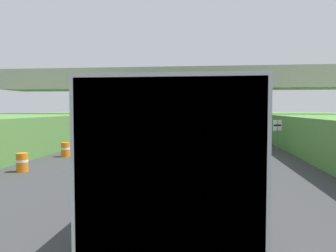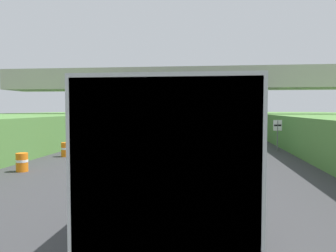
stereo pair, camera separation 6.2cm
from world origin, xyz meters
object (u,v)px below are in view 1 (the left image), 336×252
object	(u,v)px
overhead_highway_sign	(181,104)
truck_black	(185,115)
construction_barrel_3	(65,149)
car_blue	(228,126)
truck_orange	(202,115)
truck_green	(200,123)
construction_barrel_2	(22,162)
speed_limit_sign	(277,130)
construction_barrel_4	(93,142)
truck_silver	(186,159)

from	to	relation	value
overhead_highway_sign	truck_black	world-z (taller)	overhead_highway_sign
overhead_highway_sign	construction_barrel_3	distance (m)	12.88
car_blue	overhead_highway_sign	bearing A→B (deg)	-112.85
truck_orange	car_blue	size ratio (longest dim) A/B	1.78
truck_green	truck_black	bearing A→B (deg)	95.70
overhead_highway_sign	construction_barrel_2	xyz separation A→B (m)	(-6.53, -15.67, -3.07)
speed_limit_sign	truck_green	xyz separation A→B (m)	(-5.57, 0.91, 0.46)
construction_barrel_2	construction_barrel_4	distance (m)	10.06
overhead_highway_sign	truck_green	bearing A→B (deg)	-70.46
construction_barrel_2	truck_silver	bearing A→B (deg)	-42.57
truck_green	construction_barrel_4	bearing A→B (deg)	-176.81
truck_black	truck_orange	world-z (taller)	same
truck_silver	truck_black	size ratio (longest dim) A/B	1.00
construction_barrel_4	truck_orange	bearing A→B (deg)	77.11
truck_silver	truck_orange	world-z (taller)	same
car_blue	speed_limit_sign	bearing A→B (deg)	-82.34
truck_silver	car_blue	size ratio (longest dim) A/B	1.78
overhead_highway_sign	construction_barrel_4	size ratio (longest dim) A/B	6.53
truck_silver	construction_barrel_2	world-z (taller)	truck_silver
truck_black	construction_barrel_3	xyz separation A→B (m)	(-4.97, -39.90, -1.47)
truck_black	construction_barrel_4	xyz separation A→B (m)	(-4.97, -34.88, -1.47)
truck_black	construction_barrel_4	size ratio (longest dim) A/B	8.11
construction_barrel_4	truck_black	bearing A→B (deg)	81.89
truck_silver	construction_barrel_4	bearing A→B (deg)	115.39
car_blue	construction_barrel_2	world-z (taller)	car_blue
speed_limit_sign	construction_barrel_2	size ratio (longest dim) A/B	2.48
truck_silver	truck_orange	xyz separation A→B (m)	(-0.29, 53.33, 0.00)
construction_barrel_4	overhead_highway_sign	bearing A→B (deg)	40.51
truck_silver	car_blue	distance (m)	35.38
speed_limit_sign	truck_green	bearing A→B (deg)	170.70
speed_limit_sign	construction_barrel_3	xyz separation A→B (m)	(-13.98, -4.58, -1.02)
truck_black	truck_green	bearing A→B (deg)	-84.30
car_blue	construction_barrel_4	bearing A→B (deg)	-123.52
overhead_highway_sign	truck_silver	size ratio (longest dim) A/B	0.81
speed_limit_sign	truck_orange	distance (m)	36.48
speed_limit_sign	truck_black	world-z (taller)	truck_black
speed_limit_sign	truck_silver	size ratio (longest dim) A/B	0.31
construction_barrel_3	construction_barrel_4	world-z (taller)	same
construction_barrel_4	truck_green	bearing A→B (deg)	3.19
truck_black	truck_orange	size ratio (longest dim) A/B	1.00
construction_barrel_2	construction_barrel_3	xyz separation A→B (m)	(-0.04, 5.03, 0.00)
overhead_highway_sign	truck_silver	bearing A→B (deg)	-85.46
car_blue	truck_black	bearing A→B (deg)	110.75
truck_silver	truck_green	distance (m)	18.23
truck_green	construction_barrel_2	size ratio (longest dim) A/B	8.11
truck_green	car_blue	distance (m)	17.32
truck_silver	truck_green	size ratio (longest dim) A/B	1.00
truck_orange	car_blue	distance (m)	18.46
construction_barrel_4	car_blue	bearing A→B (deg)	56.48
speed_limit_sign	car_blue	size ratio (longest dim) A/B	0.54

